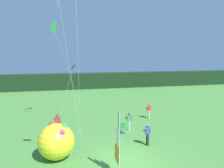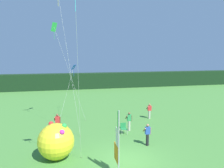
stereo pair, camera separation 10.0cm
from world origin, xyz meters
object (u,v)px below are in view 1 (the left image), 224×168
(banner_flag, at_px, (118,144))
(kite_yellow_diamond_2, at_px, (59,1))
(kite_green_diamond_0, at_px, (56,34))
(inflatable_balloon, at_px, (56,141))
(person_near_banner, at_px, (129,121))
(person_far_right, at_px, (149,111))
(kite_cyan_diamond_3, at_px, (76,7))
(person_far_left, at_px, (57,123))
(kite_blue_diamond_1, at_px, (72,71))
(person_mid_field, at_px, (148,134))
(folding_chair, at_px, (123,127))

(banner_flag, relative_size, kite_yellow_diamond_2, 0.31)
(banner_flag, bearing_deg, kite_green_diamond_0, 107.48)
(inflatable_balloon, bearing_deg, kite_yellow_diamond_2, 85.21)
(person_near_banner, relative_size, person_far_right, 1.04)
(kite_green_diamond_0, bearing_deg, inflatable_balloon, -90.31)
(kite_cyan_diamond_3, bearing_deg, person_far_left, 99.42)
(person_far_left, xyz_separation_m, person_far_right, (9.26, 2.21, -0.05))
(inflatable_balloon, bearing_deg, banner_flag, -39.39)
(banner_flag, distance_m, person_far_left, 8.25)
(inflatable_balloon, distance_m, kite_blue_diamond_1, 11.24)
(kite_yellow_diamond_2, bearing_deg, kite_cyan_diamond_3, -84.27)
(person_far_left, bearing_deg, kite_yellow_diamond_2, 41.79)
(kite_green_diamond_0, height_order, kite_yellow_diamond_2, kite_yellow_diamond_2)
(person_near_banner, height_order, person_mid_field, person_near_banner)
(folding_chair, relative_size, kite_blue_diamond_1, 0.16)
(banner_flag, bearing_deg, person_near_banner, 67.63)
(person_mid_field, height_order, kite_cyan_diamond_3, kite_cyan_diamond_3)
(person_mid_field, xyz_separation_m, kite_blue_diamond_1, (-4.87, 9.84, 4.02))
(person_far_left, xyz_separation_m, inflatable_balloon, (0.03, -4.73, 0.27))
(kite_blue_diamond_1, distance_m, kite_yellow_diamond_2, 8.15)
(person_near_banner, bearing_deg, person_far_right, 43.77)
(folding_chair, xyz_separation_m, kite_cyan_diamond_3, (-4.19, -6.33, 8.37))
(person_far_right, bearing_deg, kite_yellow_diamond_2, -168.42)
(inflatable_balloon, height_order, kite_yellow_diamond_2, kite_yellow_diamond_2)
(kite_green_diamond_0, distance_m, kite_blue_diamond_1, 4.86)
(banner_flag, xyz_separation_m, kite_green_diamond_0, (-3.30, 10.48, 6.77))
(person_far_left, height_order, person_far_right, person_far_left)
(banner_flag, xyz_separation_m, person_mid_field, (3.13, 3.38, -0.94))
(person_far_right, height_order, kite_yellow_diamond_2, kite_yellow_diamond_2)
(person_mid_field, height_order, person_far_left, person_far_left)
(inflatable_balloon, relative_size, kite_yellow_diamond_2, 0.20)
(person_near_banner, distance_m, kite_green_diamond_0, 10.51)
(folding_chair, distance_m, kite_cyan_diamond_3, 11.30)
(person_far_right, relative_size, kite_yellow_diamond_2, 0.13)
(person_far_left, xyz_separation_m, kite_cyan_diamond_3, (1.27, -7.67, 7.99))
(person_far_left, xyz_separation_m, kite_yellow_diamond_2, (0.46, 0.41, 10.04))
(person_mid_field, bearing_deg, person_near_banner, 96.58)
(person_near_banner, bearing_deg, kite_green_diamond_0, 147.93)
(banner_flag, xyz_separation_m, kite_cyan_diamond_3, (-2.10, -0.19, 7.08))
(person_mid_field, height_order, kite_green_diamond_0, kite_green_diamond_0)
(folding_chair, distance_m, kite_green_diamond_0, 10.63)
(banner_flag, bearing_deg, kite_yellow_diamond_2, 110.26)
(folding_chair, height_order, kite_blue_diamond_1, kite_blue_diamond_1)
(inflatable_balloon, bearing_deg, kite_cyan_diamond_3, -67.06)
(kite_blue_diamond_1, bearing_deg, person_near_banner, -55.54)
(inflatable_balloon, bearing_deg, folding_chair, 32.02)
(person_far_right, xyz_separation_m, kite_green_diamond_0, (-9.19, 0.79, 7.74))
(banner_flag, distance_m, kite_yellow_diamond_2, 12.41)
(banner_flag, bearing_deg, kite_blue_diamond_1, 97.47)
(person_far_left, bearing_deg, banner_flag, -65.73)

